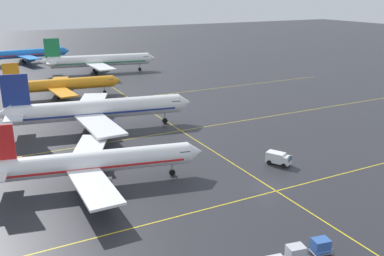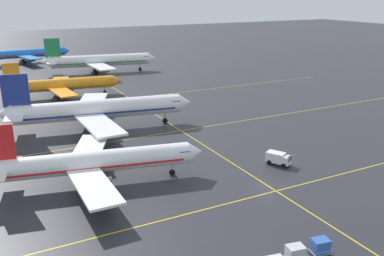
% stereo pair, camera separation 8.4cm
% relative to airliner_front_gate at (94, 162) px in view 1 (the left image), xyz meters
% --- Properties ---
extents(ground_plane, '(600.00, 600.00, 0.00)m').
position_rel_airliner_front_gate_xyz_m(ground_plane, '(23.16, -12.86, -3.60)').
color(ground_plane, '#28282D').
extents(airliner_front_gate, '(33.71, 28.62, 10.54)m').
position_rel_airliner_front_gate_xyz_m(airliner_front_gate, '(0.00, 0.00, 0.00)').
color(airliner_front_gate, white).
rests_on(airliner_front_gate, ground).
extents(airliner_second_row, '(41.03, 34.94, 12.79)m').
position_rel_airliner_front_gate_xyz_m(airliner_second_row, '(7.91, 26.59, 0.77)').
color(airliner_second_row, white).
rests_on(airliner_second_row, ground).
extents(airliner_third_row, '(32.96, 28.24, 10.24)m').
position_rel_airliner_front_gate_xyz_m(airliner_third_row, '(6.97, 59.95, -0.10)').
color(airliner_third_row, orange).
rests_on(airliner_third_row, ground).
extents(airliner_far_left_stand, '(41.17, 35.09, 12.82)m').
position_rel_airliner_front_gate_xyz_m(airliner_far_left_stand, '(26.52, 91.52, 0.78)').
color(airliner_far_left_stand, white).
rests_on(airliner_far_left_stand, ground).
extents(airliner_far_right_stand, '(35.05, 30.25, 10.91)m').
position_rel_airliner_front_gate_xyz_m(airliner_far_right_stand, '(6.19, 128.16, 0.12)').
color(airliner_far_right_stand, blue).
rests_on(airliner_far_right_stand, ground).
extents(taxiway_markings, '(133.88, 106.60, 0.01)m').
position_rel_airliner_front_gate_xyz_m(taxiway_markings, '(23.16, 17.45, -3.60)').
color(taxiway_markings, yellow).
rests_on(taxiway_markings, ground).
extents(service_truck_red_van, '(3.60, 4.49, 2.10)m').
position_rel_airliner_front_gate_xyz_m(service_truck_red_van, '(29.85, -6.91, -2.42)').
color(service_truck_red_van, white).
rests_on(service_truck_red_van, ground).
extents(baggage_cart_row_middle, '(2.85, 2.00, 1.86)m').
position_rel_airliner_front_gate_xyz_m(baggage_cart_row_middle, '(14.19, -29.60, -2.60)').
color(baggage_cart_row_middle, '#99999E').
rests_on(baggage_cart_row_middle, ground).
extents(baggage_cart_row_fourth, '(2.85, 2.00, 1.86)m').
position_rel_airliner_front_gate_xyz_m(baggage_cart_row_fourth, '(17.57, -29.85, -2.60)').
color(baggage_cart_row_fourth, '#99999E').
rests_on(baggage_cart_row_fourth, ground).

